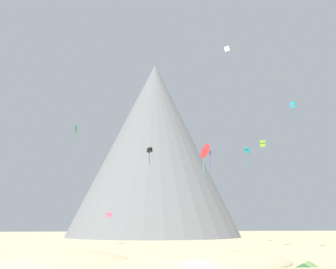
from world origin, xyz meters
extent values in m
ellipsoid|color=beige|center=(2.46, 7.71, 0.00)|extent=(31.29, 27.98, 2.96)
ellipsoid|color=#CCBA8E|center=(-13.22, 9.53, 0.00)|extent=(19.33, 17.72, 3.60)
ellipsoid|color=#CCBA8E|center=(0.00, 16.67, 0.00)|extent=(15.93, 14.42, 1.63)
cone|color=#386633|center=(-16.25, 13.43, 0.54)|extent=(3.27, 3.27, 1.07)
cone|color=#668C4C|center=(14.12, 5.79, 0.32)|extent=(2.65, 2.65, 0.63)
cone|color=#386633|center=(12.07, 3.17, 0.31)|extent=(3.29, 3.29, 0.62)
cone|color=#668C4C|center=(-9.83, 13.51, 0.52)|extent=(3.64, 3.64, 1.05)
cone|color=#568442|center=(-2.46, 9.92, 0.22)|extent=(2.10, 2.10, 0.45)
cone|color=#386633|center=(7.87, 16.26, 0.28)|extent=(1.93, 1.93, 0.56)
cone|color=slate|center=(7.89, 105.50, 33.52)|extent=(73.54, 73.54, 67.03)
cone|color=slate|center=(12.39, 104.47, 17.70)|extent=(40.96, 40.96, 35.41)
cube|color=#5138B2|center=(14.37, 48.10, 20.84)|extent=(0.63, 0.83, 1.01)
cylinder|color=#5138B2|center=(14.29, 48.10, 18.72)|extent=(0.18, 0.09, 3.26)
cube|color=pink|center=(-8.51, 54.88, 6.41)|extent=(1.46, 1.49, 0.68)
cube|color=pink|center=(-8.51, 54.88, 7.09)|extent=(1.46, 1.49, 0.68)
cube|color=black|center=(-0.95, 37.57, 18.82)|extent=(1.21, 1.20, 0.56)
cube|color=black|center=(-0.95, 37.57, 19.29)|extent=(1.21, 1.20, 0.56)
cylinder|color=black|center=(-1.00, 37.57, 17.45)|extent=(0.24, 0.24, 2.38)
cube|color=#8CD133|center=(22.75, 37.15, 20.65)|extent=(1.41, 1.42, 0.53)
cube|color=#8CD133|center=(22.75, 37.15, 21.38)|extent=(1.41, 1.42, 0.53)
cube|color=#33BCDB|center=(25.83, 28.64, 26.76)|extent=(1.50, 1.50, 0.75)
cube|color=#33BCDB|center=(25.83, 28.64, 27.38)|extent=(1.50, 1.50, 0.75)
cylinder|color=teal|center=(25.88, 28.64, 25.48)|extent=(0.30, 0.39, 2.09)
cube|color=white|center=(15.03, 34.90, 40.93)|extent=(0.99, 0.81, 1.34)
cylinder|color=purple|center=(15.16, 34.90, 38.74)|extent=(0.53, 0.39, 3.18)
cube|color=teal|center=(26.79, 57.02, 23.12)|extent=(1.54, 1.45, 0.89)
cube|color=teal|center=(26.79, 57.02, 23.87)|extent=(1.54, 1.45, 0.89)
cylinder|color=teal|center=(26.95, 57.02, 20.71)|extent=(0.66, 0.22, 4.25)
cone|color=green|center=(-17.29, 55.51, 27.32)|extent=(0.67, 2.02, 1.99)
cylinder|color=green|center=(-17.46, 55.51, 25.13)|extent=(0.30, 0.26, 2.39)
cone|color=red|center=(5.98, 20.58, 15.96)|extent=(1.66, 2.61, 2.41)
cylinder|color=#33BCDB|center=(5.73, 20.58, 13.52)|extent=(0.20, 0.33, 2.43)
camera|label=1|loc=(-8.75, -36.75, 4.80)|focal=40.62mm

